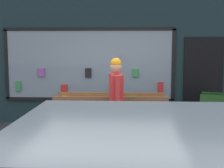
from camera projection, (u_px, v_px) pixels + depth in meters
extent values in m
plane|color=#2D2D33|center=(106.00, 158.00, 5.32)|extent=(40.00, 40.00, 0.00)
cube|color=#192D33|center=(114.00, 56.00, 7.49)|extent=(7.06, 0.20, 3.29)
cube|color=gray|center=(89.00, 65.00, 7.43)|extent=(4.00, 0.03, 1.68)
cube|color=black|center=(88.00, 29.00, 7.32)|extent=(4.08, 0.06, 0.08)
cube|color=black|center=(89.00, 99.00, 7.53)|extent=(4.08, 0.06, 0.08)
cube|color=black|center=(7.00, 64.00, 7.56)|extent=(0.08, 0.06, 1.68)
cube|color=black|center=(173.00, 65.00, 7.30)|extent=(0.08, 0.06, 1.68)
cube|color=#338C4C|center=(18.00, 86.00, 7.57)|extent=(0.12, 0.03, 0.25)
cube|color=#994CA5|center=(41.00, 72.00, 7.49)|extent=(0.16, 0.03, 0.20)
cube|color=red|center=(64.00, 88.00, 7.50)|extent=(0.15, 0.03, 0.18)
cube|color=black|center=(88.00, 73.00, 7.41)|extent=(0.15, 0.03, 0.23)
cube|color=black|center=(113.00, 88.00, 7.42)|extent=(0.16, 0.03, 0.19)
cube|color=#338C4C|center=(135.00, 73.00, 7.34)|extent=(0.15, 0.03, 0.19)
cube|color=red|center=(160.00, 87.00, 7.35)|extent=(0.12, 0.03, 0.25)
cube|color=black|center=(203.00, 82.00, 7.31)|extent=(0.90, 0.04, 2.10)
cube|color=brown|center=(58.00, 122.00, 6.21)|extent=(0.09, 0.09, 0.77)
cube|color=brown|center=(162.00, 123.00, 6.16)|extent=(0.09, 0.09, 0.77)
cube|color=brown|center=(63.00, 117.00, 6.65)|extent=(0.09, 0.09, 0.77)
cube|color=brown|center=(160.00, 118.00, 6.61)|extent=(0.09, 0.09, 0.77)
cube|color=brown|center=(111.00, 100.00, 6.36)|extent=(2.29, 0.70, 0.04)
cube|color=brown|center=(110.00, 100.00, 6.08)|extent=(2.27, 0.15, 0.12)
cube|color=brown|center=(111.00, 95.00, 6.62)|extent=(2.27, 0.15, 0.12)
cube|color=orange|center=(63.00, 97.00, 6.51)|extent=(0.18, 0.25, 0.03)
cube|color=#2659B2|center=(73.00, 100.00, 6.19)|extent=(0.16, 0.20, 0.03)
cube|color=yellow|center=(86.00, 98.00, 6.48)|extent=(0.17, 0.20, 0.02)
cube|color=#994CA5|center=(100.00, 99.00, 6.35)|extent=(0.18, 0.23, 0.03)
cube|color=red|center=(112.00, 99.00, 6.34)|extent=(0.18, 0.22, 0.02)
cube|color=yellow|center=(122.00, 98.00, 6.43)|extent=(0.14, 0.19, 0.03)
cube|color=#338C4C|center=(133.00, 97.00, 6.49)|extent=(0.17, 0.20, 0.03)
cube|color=#994CA5|center=(146.00, 99.00, 6.33)|extent=(0.15, 0.20, 0.03)
cube|color=#5999A5|center=(159.00, 100.00, 6.18)|extent=(0.15, 0.22, 0.03)
cylinder|color=#2D334C|center=(116.00, 127.00, 5.75)|extent=(0.14, 0.14, 0.81)
cylinder|color=#2D334C|center=(115.00, 125.00, 5.90)|extent=(0.14, 0.14, 0.81)
cube|color=red|center=(116.00, 90.00, 5.74)|extent=(0.29, 0.49, 0.57)
cylinder|color=red|center=(118.00, 91.00, 5.45)|extent=(0.09, 0.09, 0.55)
cylinder|color=red|center=(114.00, 87.00, 6.02)|extent=(0.09, 0.09, 0.55)
sphere|color=tan|center=(116.00, 67.00, 5.69)|extent=(0.22, 0.22, 0.22)
sphere|color=orange|center=(116.00, 64.00, 5.68)|extent=(0.21, 0.21, 0.21)
ellipsoid|color=white|center=(144.00, 137.00, 5.58)|extent=(0.32, 0.42, 0.18)
ellipsoid|color=black|center=(144.00, 137.00, 5.58)|extent=(0.27, 0.29, 0.19)
sphere|color=white|center=(139.00, 132.00, 5.79)|extent=(0.16, 0.16, 0.16)
cylinder|color=white|center=(149.00, 139.00, 5.37)|extent=(0.06, 0.10, 0.12)
cylinder|color=white|center=(143.00, 145.00, 5.72)|extent=(0.04, 0.04, 0.19)
cylinder|color=white|center=(139.00, 145.00, 5.70)|extent=(0.04, 0.04, 0.19)
cylinder|color=white|center=(149.00, 149.00, 5.51)|extent=(0.04, 0.04, 0.19)
cylinder|color=white|center=(144.00, 149.00, 5.48)|extent=(0.04, 0.04, 0.19)
cube|color=#193F19|center=(214.00, 119.00, 6.06)|extent=(0.63, 0.46, 0.93)
cube|color=brown|center=(214.00, 119.00, 6.06)|extent=(0.59, 0.24, 0.07)
cube|color=#193F19|center=(216.00, 114.00, 6.57)|extent=(0.63, 0.46, 0.93)
cube|color=brown|center=(216.00, 114.00, 6.57)|extent=(0.59, 0.24, 0.07)
cube|color=#4C5660|center=(190.00, 165.00, 2.06)|extent=(2.35, 1.60, 0.56)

